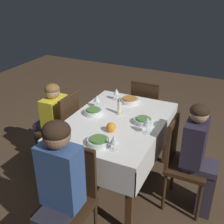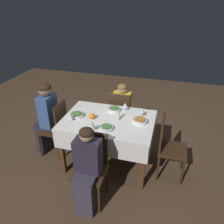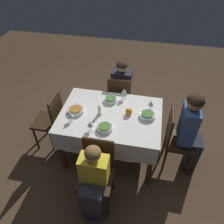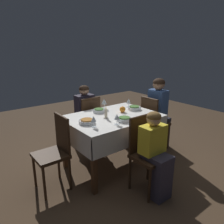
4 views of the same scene
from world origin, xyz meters
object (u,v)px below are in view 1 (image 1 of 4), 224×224
at_px(bowl_south, 143,120).
at_px(bowl_north, 93,112).
at_px(chair_north, 63,127).
at_px(wine_glass_south, 147,122).
at_px(chair_east, 146,109).
at_px(wine_glass_north, 97,99).
at_px(person_adult_denim, 58,190).
at_px(bowl_east, 129,100).
at_px(bowl_west, 98,141).
at_px(chair_west, 71,196).
at_px(chair_south, 181,159).
at_px(candle_centerpiece, 119,109).
at_px(wine_glass_east, 116,92).
at_px(wine_glass_west, 114,140).
at_px(person_child_dark, 200,156).
at_px(orange_fruit, 111,127).
at_px(person_child_yellow, 51,121).
at_px(dining_table, 117,129).

height_order(bowl_south, bowl_north, same).
xyz_separation_m(chair_north, wine_glass_south, (-0.13, -1.02, 0.37)).
bearing_deg(chair_east, wine_glass_north, 64.03).
relative_size(person_adult_denim, bowl_east, 5.78).
bearing_deg(bowl_east, wine_glass_north, 135.66).
height_order(bowl_west, bowl_east, same).
height_order(chair_west, person_adult_denim, person_adult_denim).
xyz_separation_m(chair_south, candle_centerpiece, (0.15, 0.70, 0.31)).
xyz_separation_m(person_adult_denim, wine_glass_east, (1.45, 0.21, 0.18)).
height_order(wine_glass_west, bowl_north, wine_glass_west).
height_order(chair_south, person_child_dark, person_child_dark).
bearing_deg(bowl_north, chair_west, -162.53).
relative_size(chair_south, chair_north, 1.00).
height_order(person_adult_denim, wine_glass_east, person_adult_denim).
height_order(chair_east, wine_glass_east, chair_east).
relative_size(candle_centerpiece, orange_fruit, 1.79).
relative_size(wine_glass_north, candle_centerpiece, 0.87).
bearing_deg(wine_glass_west, wine_glass_north, 37.84).
bearing_deg(person_adult_denim, chair_west, 90.00).
relative_size(wine_glass_north, orange_fruit, 1.55).
height_order(wine_glass_east, orange_fruit, wine_glass_east).
bearing_deg(bowl_east, wine_glass_east, 88.84).
bearing_deg(wine_glass_south, bowl_west, 138.03).
relative_size(chair_north, candle_centerpiece, 5.89).
xyz_separation_m(person_child_yellow, bowl_south, (0.03, -1.09, 0.24)).
bearing_deg(wine_glass_east, person_child_dark, -113.85).
distance_m(wine_glass_west, bowl_east, 0.96).
height_order(wine_glass_west, bowl_east, wine_glass_west).
relative_size(person_child_dark, wine_glass_east, 8.00).
xyz_separation_m(chair_west, person_child_dark, (0.85, -0.82, 0.09)).
xyz_separation_m(chair_west, wine_glass_north, (1.03, 0.31, 0.35)).
xyz_separation_m(chair_west, orange_fruit, (0.63, -0.04, 0.30)).
height_order(dining_table, chair_north, chair_north).
xyz_separation_m(person_child_dark, bowl_west, (-0.45, 0.78, 0.20)).
xyz_separation_m(bowl_south, bowl_east, (0.39, 0.30, -0.00)).
xyz_separation_m(chair_south, wine_glass_east, (0.46, 0.88, 0.35)).
bearing_deg(person_child_yellow, bowl_west, 61.37).
bearing_deg(chair_west, person_adult_denim, -90.00).
relative_size(bowl_east, wine_glass_east, 1.53).
relative_size(chair_north, bowl_east, 4.40).
height_order(chair_east, wine_glass_west, chair_east).
bearing_deg(person_child_dark, bowl_west, 119.74).
relative_size(wine_glass_south, bowl_east, 0.77).
height_order(person_adult_denim, bowl_east, person_adult_denim).
relative_size(chair_east, bowl_south, 5.17).
xyz_separation_m(bowl_west, candle_centerpiece, (0.59, 0.07, 0.03)).
xyz_separation_m(dining_table, person_adult_denim, (-1.00, -0.00, 0.02)).
xyz_separation_m(dining_table, chair_east, (0.86, -0.02, -0.15)).
distance_m(person_child_yellow, bowl_west, 1.02).
relative_size(wine_glass_west, wine_glass_north, 1.02).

